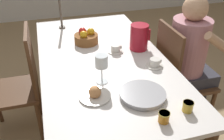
# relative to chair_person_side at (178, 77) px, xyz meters

# --- Properties ---
(ground_plane) EXTENTS (20.00, 20.00, 0.00)m
(ground_plane) POSITION_rel_chair_person_side_xyz_m (-0.64, 0.05, -0.51)
(ground_plane) COLOR tan
(dining_table) EXTENTS (0.92, 1.78, 0.76)m
(dining_table) POSITION_rel_chair_person_side_xyz_m (-0.64, 0.05, 0.15)
(dining_table) COLOR silver
(dining_table) RESTS_ON ground_plane
(chair_person_side) EXTENTS (0.42, 0.42, 0.96)m
(chair_person_side) POSITION_rel_chair_person_side_xyz_m (0.00, 0.00, 0.00)
(chair_person_side) COLOR #51331E
(chair_person_side) RESTS_ON ground_plane
(chair_opposite) EXTENTS (0.42, 0.42, 0.96)m
(chair_opposite) POSITION_rel_chair_person_side_xyz_m (-1.29, 0.25, 0.00)
(chair_opposite) COLOR #51331E
(chair_opposite) RESTS_ON ground_plane
(person_seated) EXTENTS (0.39, 0.41, 1.19)m
(person_seated) POSITION_rel_chair_person_side_xyz_m (0.09, 0.00, 0.20)
(person_seated) COLOR #33333D
(person_seated) RESTS_ON ground_plane
(red_pitcher) EXTENTS (0.16, 0.14, 0.20)m
(red_pitcher) POSITION_rel_chair_person_side_xyz_m (-0.33, 0.12, 0.36)
(red_pitcher) COLOR #A31423
(red_pitcher) RESTS_ON dining_table
(wine_glass_water) EXTENTS (0.08, 0.08, 0.19)m
(wine_glass_water) POSITION_rel_chair_person_side_xyz_m (-0.72, -0.26, 0.40)
(wine_glass_water) COLOR white
(wine_glass_water) RESTS_ON dining_table
(teacup_near_person) EXTENTS (0.12, 0.12, 0.06)m
(teacup_near_person) POSITION_rel_chair_person_side_xyz_m (-0.32, -0.17, 0.28)
(teacup_near_person) COLOR silver
(teacup_near_person) RESTS_ON dining_table
(teacup_across) EXTENTS (0.12, 0.12, 0.06)m
(teacup_across) POSITION_rel_chair_person_side_xyz_m (-0.52, 0.11, 0.28)
(teacup_across) COLOR silver
(teacup_across) RESTS_ON dining_table
(serving_tray) EXTENTS (0.27, 0.27, 0.03)m
(serving_tray) POSITION_rel_chair_person_side_xyz_m (-0.53, -0.48, 0.27)
(serving_tray) COLOR #9E9EA3
(serving_tray) RESTS_ON dining_table
(bread_plate) EXTENTS (0.19, 0.19, 0.07)m
(bread_plate) POSITION_rel_chair_person_side_xyz_m (-0.80, -0.41, 0.28)
(bread_plate) COLOR silver
(bread_plate) RESTS_ON dining_table
(jam_jar_amber) EXTENTS (0.06, 0.06, 0.06)m
(jam_jar_amber) POSITION_rel_chair_person_side_xyz_m (-0.34, -0.66, 0.29)
(jam_jar_amber) COLOR gold
(jam_jar_amber) RESTS_ON dining_table
(jam_jar_red) EXTENTS (0.06, 0.06, 0.06)m
(jam_jar_red) POSITION_rel_chair_person_side_xyz_m (-0.50, -0.70, 0.29)
(jam_jar_red) COLOR #C67A1E
(jam_jar_red) RESTS_ON dining_table
(fruit_bowl) EXTENTS (0.20, 0.20, 0.12)m
(fruit_bowl) POSITION_rel_chair_person_side_xyz_m (-0.71, 0.34, 0.30)
(fruit_bowl) COLOR brown
(fruit_bowl) RESTS_ON dining_table
(candlestick_tall) EXTENTS (0.06, 0.06, 0.35)m
(candlestick_tall) POSITION_rel_chair_person_side_xyz_m (-0.87, 0.72, 0.39)
(candlestick_tall) COLOR #4C4238
(candlestick_tall) RESTS_ON dining_table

